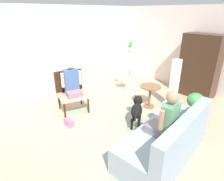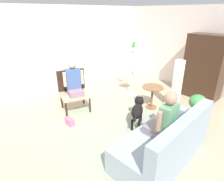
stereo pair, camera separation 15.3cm
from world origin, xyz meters
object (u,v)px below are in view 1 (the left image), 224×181
person_on_couch (166,118)px  dog (137,109)px  parrot (130,45)px  potted_plant (195,105)px  armoire_cabinet (200,66)px  column_lamp (174,85)px  couch (167,141)px  round_end_table (150,93)px  bird_cage_stand (129,73)px  armchair (71,88)px  handbag (69,123)px  person_on_armchair (72,81)px

person_on_couch → dog: size_ratio=1.06×
parrot → potted_plant: parrot is taller
person_on_couch → armoire_cabinet: 3.15m
column_lamp → armoire_cabinet: bearing=86.4°
couch → person_on_couch: person_on_couch is taller
round_end_table → bird_cage_stand: 1.03m
dog → bird_cage_stand: (-1.23, 1.14, 0.29)m
person_on_couch → dog: 1.18m
potted_plant → armoire_cabinet: bearing=111.7°
bird_cage_stand → potted_plant: size_ratio=2.00×
round_end_table → dog: round_end_table is taller
bird_cage_stand → potted_plant: (2.09, -0.16, -0.24)m
armchair → parrot: 2.06m
parrot → column_lamp: parrot is taller
bird_cage_stand → handbag: (0.24, -2.31, -0.59)m
armchair → armoire_cabinet: size_ratio=0.56×
bird_cage_stand → handbag: 2.40m
armchair → armoire_cabinet: (1.87, 3.21, 0.33)m
parrot → dog: bearing=-42.9°
dog → column_lamp: size_ratio=0.60×
dog → bird_cage_stand: bearing=137.1°
couch → column_lamp: 2.00m
armchair → parrot: size_ratio=5.93×
column_lamp → dog: bearing=-97.1°
parrot → handbag: bearing=-83.9°
person_on_armchair → round_end_table: person_on_armchair is taller
person_on_armchair → column_lamp: bearing=50.6°
couch → armoire_cabinet: armoire_cabinet is taller
bird_cage_stand → armoire_cabinet: armoire_cabinet is taller
parrot → armoire_cabinet: size_ratio=0.09×
handbag → round_end_table: bearing=70.5°
person_on_couch → round_end_table: size_ratio=1.37×
couch → handbag: bearing=-161.1°
person_on_couch → column_lamp: column_lamp is taller
column_lamp → armoire_cabinet: armoire_cabinet is taller
person_on_armchair → column_lamp: person_on_armchair is taller
armchair → person_on_couch: 2.63m
armchair → bird_cage_stand: bearing=77.4°
couch → armoire_cabinet: (-0.79, 3.03, 0.58)m
potted_plant → column_lamp: column_lamp is taller
person_on_couch → armchair: bearing=-176.8°
person_on_armchair → dog: 1.69m
round_end_table → parrot: 1.48m
person_on_couch → person_on_armchair: person_on_armchair is taller
person_on_couch → person_on_armchair: 2.47m
dog → potted_plant: bearing=48.6°
person_on_armchair → potted_plant: (2.34, 1.68, -0.39)m
bird_cage_stand → parrot: (-0.00, 0.00, 0.84)m
dog → handbag: size_ratio=3.17×
couch → round_end_table: couch is taller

